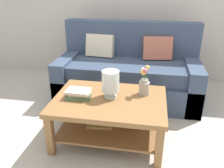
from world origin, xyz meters
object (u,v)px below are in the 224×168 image
couch (128,73)px  glass_hurricane_vase (111,82)px  coffee_table (109,110)px  flower_pitcher (144,84)px  book_stack_main (79,94)px

couch → glass_hurricane_vase: size_ratio=6.75×
couch → coffee_table: (-0.08, -1.03, -0.01)m
couch → flower_pitcher: size_ratio=5.91×
flower_pitcher → couch: bearing=106.7°
coffee_table → glass_hurricane_vase: 0.31m
coffee_table → glass_hurricane_vase: (0.01, 0.04, 0.30)m
book_stack_main → flower_pitcher: bearing=15.6°
glass_hurricane_vase → flower_pitcher: (0.34, 0.12, -0.05)m
flower_pitcher → coffee_table: bearing=-154.6°
couch → flower_pitcher: (0.26, -0.87, 0.24)m
book_stack_main → glass_hurricane_vase: glass_hurricane_vase is taller
coffee_table → flower_pitcher: flower_pitcher is taller
glass_hurricane_vase → book_stack_main: bearing=-169.2°
couch → glass_hurricane_vase: 1.04m
book_stack_main → coffee_table: bearing=4.0°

